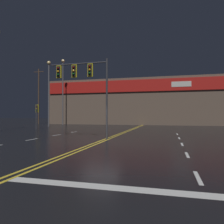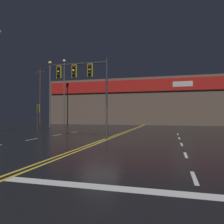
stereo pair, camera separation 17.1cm
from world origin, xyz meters
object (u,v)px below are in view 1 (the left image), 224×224
at_px(streetlight_median_approach, 63,84).
at_px(streetlight_far_left, 49,85).
at_px(traffic_signal_corner_northwest, 37,111).
at_px(traffic_signal_median, 82,77).

relative_size(streetlight_median_approach, streetlight_far_left, 1.17).
relative_size(traffic_signal_corner_northwest, streetlight_far_left, 0.31).
bearing_deg(streetlight_median_approach, traffic_signal_median, -59.31).
bearing_deg(traffic_signal_median, streetlight_far_left, 128.24).
distance_m(traffic_signal_corner_northwest, streetlight_median_approach, 12.58).
bearing_deg(traffic_signal_corner_northwest, traffic_signal_median, -42.34).
xyz_separation_m(traffic_signal_median, streetlight_median_approach, (-12.03, 20.28, 2.65)).
xyz_separation_m(traffic_signal_median, traffic_signal_corner_northwest, (-9.84, 8.97, -2.40)).
bearing_deg(streetlight_median_approach, traffic_signal_corner_northwest, -79.01).
xyz_separation_m(traffic_signal_median, streetlight_far_left, (-11.48, 14.57, 1.72)).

